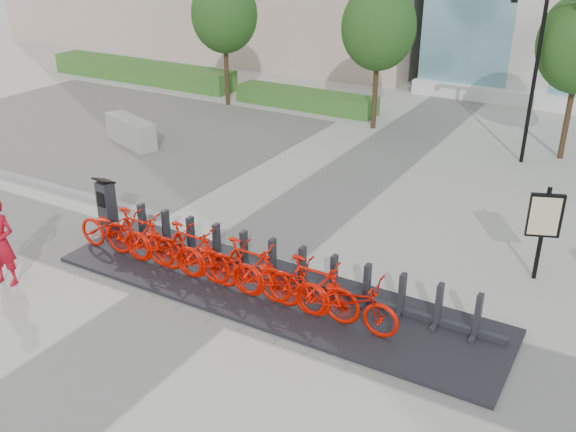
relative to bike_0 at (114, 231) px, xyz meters
The scene contains 22 objects.
ground 2.67m from the bike_0, ahead, with size 120.00×120.00×0.00m, color #A8A79C.
gravel_patch 10.24m from the bike_0, 136.39° to the left, with size 14.00×14.00×0.00m, color #49473F.
hedge_a 17.71m from the bike_0, 130.07° to the left, with size 10.00×1.40×0.90m, color #225219.
hedge_b 13.47m from the bike_0, 100.27° to the left, with size 6.00×1.20×0.70m, color #225219.
tree_0 13.54m from the bike_0, 114.14° to the left, with size 2.60×2.60×5.10m.
tree_1 12.46m from the bike_0, 84.78° to the left, with size 2.60×2.60×5.10m.
streetlamp 13.11m from the bike_0, 59.15° to the left, with size 2.00×0.20×5.00m.
dock_pad 3.96m from the bike_0, ahead, with size 9.60×2.40×0.08m, color black.
dock_rail_posts 4.05m from the bike_0, 11.77° to the left, with size 8.02×0.50×0.85m, color #26272C, non-canonical shape.
bike_0 is the anchor object (origin of this frame).
bike_1 0.72m from the bike_0, ahead, with size 0.56×1.98×1.19m, color #C20C00.
bike_2 1.44m from the bike_0, ahead, with size 0.71×2.04×1.07m, color #C20C00.
bike_3 2.16m from the bike_0, ahead, with size 0.56×1.98×1.19m, color #C20C00.
bike_4 2.88m from the bike_0, ahead, with size 0.71×2.04×1.07m, color #C20C00.
bike_5 3.60m from the bike_0, ahead, with size 0.56×1.98×1.19m, color #C20C00.
bike_6 4.32m from the bike_0, ahead, with size 0.71×2.04×1.07m, color #C20C00.
bike_7 5.04m from the bike_0, ahead, with size 0.56×1.98×1.19m, color #C20C00.
bike_8 5.76m from the bike_0, ahead, with size 0.71×2.04×1.07m, color #C20C00.
kiosk 1.12m from the bike_0, 142.11° to the left, with size 0.47×0.41×1.42m.
worker_red 2.37m from the bike_0, 118.37° to the right, with size 0.70×0.46×1.92m, color #A50A1B.
jersey_barrier 8.06m from the bike_0, 130.37° to the left, with size 2.38×0.65×0.92m, color gray.
map_sign 9.23m from the bike_0, 23.82° to the left, with size 0.67×0.34×2.08m.
Camera 1 is at (7.25, -9.23, 6.94)m, focal length 40.00 mm.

